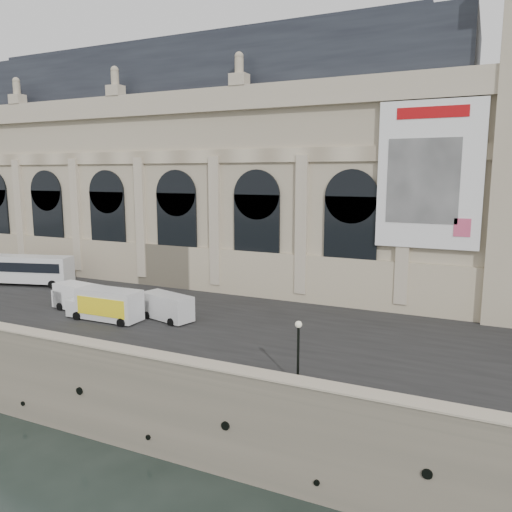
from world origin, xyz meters
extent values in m
plane|color=black|center=(0.00, 0.00, 0.00)|extent=(260.00, 260.00, 0.00)
cube|color=gray|center=(0.00, 35.00, 3.00)|extent=(160.00, 70.00, 6.00)
cube|color=#2D2D2D|center=(0.00, 14.00, 6.03)|extent=(160.00, 24.00, 0.06)
cube|color=gray|center=(0.00, 0.60, 6.55)|extent=(160.00, 1.20, 1.10)
cube|color=#BFB199|center=(0.00, 0.60, 7.15)|extent=(160.00, 1.40, 0.12)
cube|color=#C1B494|center=(-6.00, 31.00, 17.00)|extent=(68.00, 18.00, 22.00)
cube|color=#BFB199|center=(-6.00, 21.85, 8.50)|extent=(68.60, 0.40, 5.00)
cube|color=#BFB199|center=(-6.00, 21.70, 26.80)|extent=(69.00, 0.80, 2.40)
cube|color=#BFB199|center=(-6.00, 21.85, 21.00)|extent=(68.00, 0.30, 1.40)
cube|color=#282D35|center=(-6.00, 31.00, 31.00)|extent=(64.00, 15.00, 6.00)
cube|color=#282D35|center=(-6.00, 31.00, 34.50)|extent=(56.00, 10.00, 1.20)
cube|color=#BFB199|center=(-29.00, 21.75, 14.00)|extent=(1.20, 0.50, 14.00)
cube|color=black|center=(-24.00, 21.82, 12.50)|extent=(5.20, 0.25, 9.00)
cylinder|color=black|center=(-24.00, 21.82, 17.00)|extent=(5.20, 0.25, 5.20)
cube|color=#BFB199|center=(-19.00, 21.75, 14.00)|extent=(1.20, 0.50, 14.00)
cube|color=black|center=(-14.00, 21.82, 12.50)|extent=(5.20, 0.25, 9.00)
cylinder|color=black|center=(-14.00, 21.82, 17.00)|extent=(5.20, 0.25, 5.20)
cube|color=#BFB199|center=(-9.00, 21.75, 14.00)|extent=(1.20, 0.50, 14.00)
cube|color=black|center=(-4.00, 21.82, 12.50)|extent=(5.20, 0.25, 9.00)
cylinder|color=black|center=(-4.00, 21.82, 17.00)|extent=(5.20, 0.25, 5.20)
cube|color=#BFB199|center=(1.00, 21.75, 14.00)|extent=(1.20, 0.50, 14.00)
cube|color=black|center=(6.00, 21.82, 12.50)|extent=(5.20, 0.25, 9.00)
cylinder|color=black|center=(6.00, 21.82, 17.00)|extent=(5.20, 0.25, 5.20)
cube|color=#BFB199|center=(11.00, 21.75, 14.00)|extent=(1.20, 0.50, 14.00)
cube|color=black|center=(16.00, 21.82, 12.50)|extent=(5.20, 0.25, 9.00)
cylinder|color=black|center=(16.00, 21.82, 17.00)|extent=(5.20, 0.25, 5.20)
cube|color=#BFB199|center=(21.00, 21.75, 14.00)|extent=(1.20, 0.50, 14.00)
cube|color=white|center=(23.00, 21.55, 19.00)|extent=(9.00, 0.35, 13.00)
cube|color=#AA0B0F|center=(23.00, 21.35, 24.40)|extent=(6.00, 0.06, 1.00)
cube|color=gray|center=(22.50, 21.35, 18.50)|extent=(6.20, 0.06, 7.50)
cube|color=#D0496E|center=(26.00, 21.35, 14.50)|extent=(1.40, 0.06, 1.60)
cube|color=silver|center=(-21.81, 15.61, 7.99)|extent=(12.19, 5.59, 3.09)
cube|color=black|center=(-21.46, 14.37, 8.39)|extent=(10.59, 3.00, 1.10)
cube|color=black|center=(-22.15, 16.85, 8.39)|extent=(10.59, 3.00, 1.10)
cylinder|color=black|center=(-17.15, 15.60, 6.50)|extent=(1.04, 0.55, 1.00)
cylinder|color=black|center=(-17.82, 18.00, 6.50)|extent=(1.04, 0.55, 1.00)
cube|color=white|center=(-7.16, 9.84, 7.40)|extent=(5.86, 2.90, 2.39)
cube|color=white|center=(-9.39, 10.13, 7.04)|extent=(1.85, 2.37, 1.66)
cube|color=black|center=(-9.97, 10.21, 7.61)|extent=(0.30, 1.86, 0.83)
cylinder|color=black|center=(-9.09, 8.99, 6.40)|extent=(0.82, 0.36, 0.79)
cylinder|color=black|center=(-8.80, 11.16, 6.40)|extent=(0.82, 0.36, 0.79)
cylinder|color=black|center=(-5.52, 8.52, 6.40)|extent=(0.82, 0.36, 0.79)
cylinder|color=black|center=(-5.24, 10.69, 6.40)|extent=(0.82, 0.36, 0.79)
cube|color=silver|center=(2.21, 10.76, 7.30)|extent=(5.54, 3.32, 2.21)
cube|color=silver|center=(0.21, 11.31, 6.96)|extent=(1.93, 2.33, 1.54)
cube|color=black|center=(-0.31, 11.45, 7.49)|extent=(0.52, 1.68, 0.77)
cylinder|color=black|center=(0.34, 10.23, 6.37)|extent=(0.77, 0.42, 0.73)
cylinder|color=black|center=(0.88, 12.17, 6.37)|extent=(0.77, 0.42, 0.73)
cylinder|color=black|center=(3.55, 9.35, 6.37)|extent=(0.77, 0.42, 0.73)
cylinder|color=black|center=(4.08, 11.30, 6.37)|extent=(0.77, 0.42, 0.73)
cube|color=silver|center=(-2.42, 8.44, 7.55)|extent=(6.03, 2.36, 2.70)
cube|color=yellow|center=(-2.40, 7.26, 7.55)|extent=(5.21, 0.11, 1.60)
cube|color=#AA0B0F|center=(-2.40, 7.26, 7.55)|extent=(3.00, 0.07, 0.60)
cube|color=silver|center=(-5.82, 8.40, 6.95)|extent=(1.62, 2.22, 1.50)
cylinder|color=black|center=(-5.21, 7.26, 6.40)|extent=(0.80, 0.29, 0.80)
cylinder|color=black|center=(-5.23, 9.56, 6.40)|extent=(0.80, 0.29, 0.80)
cylinder|color=black|center=(-0.20, 7.31, 6.40)|extent=(0.80, 0.29, 0.80)
cylinder|color=black|center=(-0.23, 9.61, 6.40)|extent=(0.80, 0.29, 0.80)
cylinder|color=black|center=(17.90, 2.28, 6.20)|extent=(0.43, 0.43, 0.39)
cylinder|color=black|center=(17.90, 2.28, 7.96)|extent=(0.16, 0.16, 3.93)
sphere|color=beige|center=(17.90, 2.28, 10.03)|extent=(0.43, 0.43, 0.43)
camera|label=1|loc=(27.95, -25.49, 19.11)|focal=35.00mm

